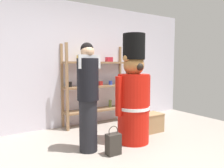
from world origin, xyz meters
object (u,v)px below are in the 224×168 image
Objects in this scene: merchandise_shelf at (96,85)px; teddy_bear_guard at (133,96)px; person_shopper at (88,95)px; display_crate at (151,122)px; shopping_bag at (113,144)px.

merchandise_shelf is 0.96× the size of teddy_bear_guard.
merchandise_shelf reaches higher than person_shopper.
display_crate is at bearing 22.72° from teddy_bear_guard.
person_shopper is at bearing -171.83° from display_crate.
shopping_bag is (0.25, -0.31, -0.69)m from person_shopper.
teddy_bear_guard is 0.91m from display_crate.
display_crate is at bearing -58.32° from merchandise_shelf.
person_shopper is (-0.79, -1.25, -0.02)m from merchandise_shelf.
teddy_bear_guard is (0.01, -1.31, -0.09)m from merchandise_shelf.
shopping_bag is (-0.56, -0.25, -0.62)m from teddy_bear_guard.
merchandise_shelf is at bearing 121.68° from display_crate.
merchandise_shelf is 1.06× the size of person_shopper.
shopping_bag is at bearing -155.50° from teddy_bear_guard.
display_crate is at bearing 23.56° from shopping_bag.
person_shopper is 1.60m from display_crate.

